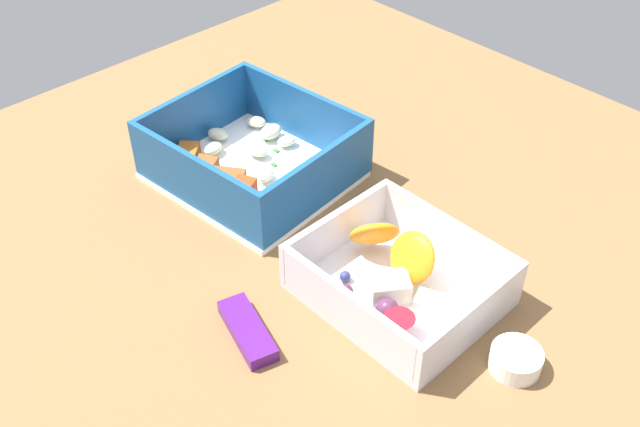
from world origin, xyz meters
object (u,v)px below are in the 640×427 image
Objects in this scene: candy_bar at (248,330)px; paper_cup_liner at (516,360)px; fruit_bowl at (399,279)px; pasta_container at (252,159)px.

paper_cup_liner is (-16.61, -12.75, 0.27)cm from candy_bar.
fruit_bowl is 2.20× the size of candy_bar.
candy_bar is at bearing 133.48° from pasta_container.
fruit_bowl is at bearing 169.68° from pasta_container.
pasta_container is 21.16cm from candy_bar.
paper_cup_liner is at bearing -142.48° from candy_bar.
pasta_container is 1.25× the size of fruit_bowl.
fruit_bowl is at bearing -113.49° from candy_bar.
pasta_container reaches higher than candy_bar.
fruit_bowl is 3.85× the size of paper_cup_liner.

